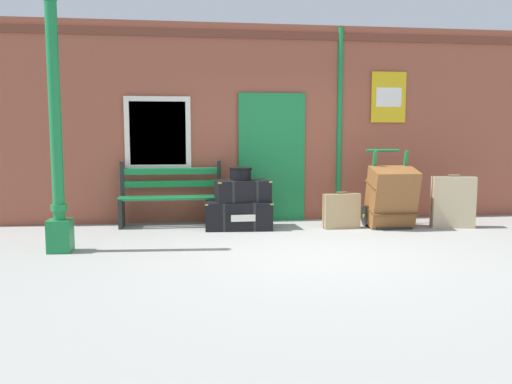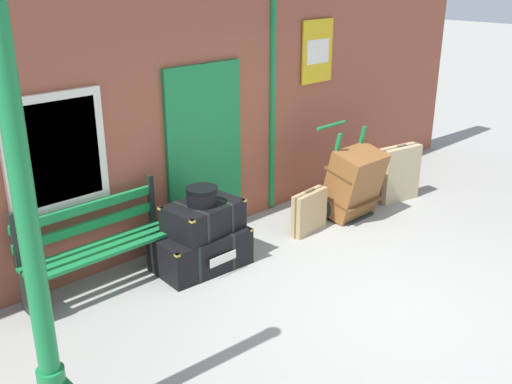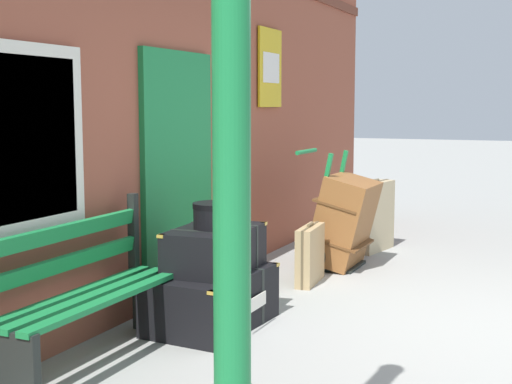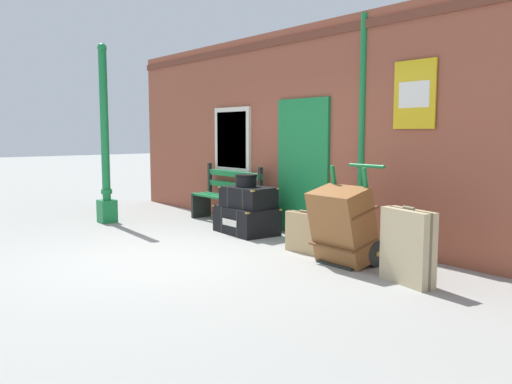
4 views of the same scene
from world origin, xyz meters
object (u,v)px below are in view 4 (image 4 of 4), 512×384
steamer_trunk_middle (248,197)px  large_brown_trunk (343,226)px  steamer_trunk_base (246,220)px  round_hatbox (246,180)px  suitcase_slate (304,233)px  lamp_post (105,155)px  suitcase_cream (408,247)px  porters_trolley (352,241)px  platform_bench (227,197)px

steamer_trunk_middle → large_brown_trunk: large_brown_trunk is taller
steamer_trunk_base → round_hatbox: round_hatbox is taller
round_hatbox → suitcase_slate: 1.65m
steamer_trunk_base → suitcase_slate: (1.56, -0.22, 0.06)m
round_hatbox → large_brown_trunk: 2.33m
lamp_post → large_brown_trunk: bearing=12.1°
suitcase_cream → porters_trolley: bearing=166.2°
platform_bench → steamer_trunk_base: 1.11m
round_hatbox → steamer_trunk_middle: bearing=33.2°
steamer_trunk_middle → round_hatbox: bearing=-146.8°
lamp_post → round_hatbox: 2.71m
porters_trolley → large_brown_trunk: bearing=-90.0°
platform_bench → large_brown_trunk: 3.41m
steamer_trunk_base → large_brown_trunk: large_brown_trunk is taller
steamer_trunk_middle → suitcase_slate: (1.50, -0.22, -0.31)m
round_hatbox → large_brown_trunk: size_ratio=0.36×
lamp_post → steamer_trunk_base: bearing=29.3°
porters_trolley → suitcase_slate: 0.76m
round_hatbox → porters_trolley: size_ratio=0.28×
lamp_post → steamer_trunk_base: lamp_post is taller
steamer_trunk_base → suitcase_slate: size_ratio=1.82×
steamer_trunk_base → suitcase_slate: 1.57m
large_brown_trunk → suitcase_cream: bearing=-3.7°
platform_bench → steamer_trunk_base: platform_bench is taller
porters_trolley → suitcase_cream: (0.97, -0.24, 0.12)m
platform_bench → porters_trolley: 3.38m
porters_trolley → large_brown_trunk: 0.27m
round_hatbox → large_brown_trunk: large_brown_trunk is taller
steamer_trunk_middle → suitcase_slate: size_ratio=1.46×
suitcase_slate → large_brown_trunk: bearing=-7.0°
steamer_trunk_base → steamer_trunk_middle: steamer_trunk_middle is taller
steamer_trunk_middle → porters_trolley: size_ratio=0.71×
platform_bench → suitcase_cream: (4.31, -0.74, -0.05)m
steamer_trunk_middle → suitcase_slate: bearing=-8.3°
large_brown_trunk → steamer_trunk_middle: bearing=172.1°
steamer_trunk_middle → large_brown_trunk: bearing=-7.9°
steamer_trunk_base → steamer_trunk_middle: (0.06, -0.00, 0.37)m
porters_trolley → round_hatbox: bearing=177.1°
suitcase_cream → lamp_post: bearing=-170.6°
lamp_post → steamer_trunk_base: (2.33, 1.31, -0.97)m
large_brown_trunk → steamer_trunk_base: bearing=172.2°
lamp_post → platform_bench: lamp_post is taller
round_hatbox → steamer_trunk_base: bearing=136.9°
steamer_trunk_base → platform_bench: bearing=160.6°
steamer_trunk_middle → porters_trolley: (2.25, -0.14, -0.31)m
lamp_post → steamer_trunk_middle: bearing=28.7°
suitcase_slate → suitcase_cream: bearing=-5.2°
platform_bench → porters_trolley: bearing=-8.6°
lamp_post → round_hatbox: bearing=28.6°
steamer_trunk_base → round_hatbox: size_ratio=3.08×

